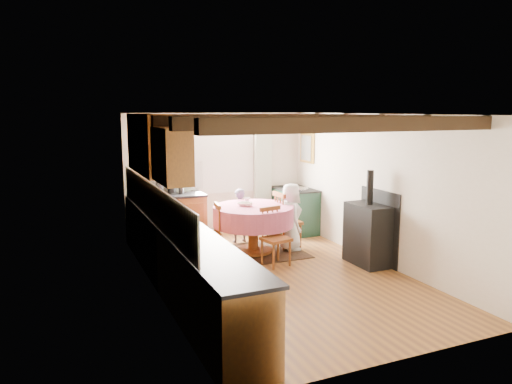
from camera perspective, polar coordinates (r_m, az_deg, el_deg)
name	(u,v)px	position (r m, az deg, el deg)	size (l,w,h in m)	color
floor	(277,275)	(7.45, 2.47, -9.71)	(3.60, 5.50, 0.00)	#935F28
ceiling	(278,114)	(7.03, 2.61, 9.08)	(3.60, 5.50, 0.00)	white
wall_back	(217,174)	(9.66, -4.58, 2.07)	(3.60, 0.00, 2.40)	silver
wall_front	(403,244)	(4.88, 16.82, -5.83)	(3.60, 0.00, 2.40)	silver
wall_left	(155,207)	(6.57, -11.73, -1.68)	(0.00, 5.50, 2.40)	silver
wall_right	(378,189)	(8.08, 14.10, 0.32)	(0.00, 5.50, 2.40)	silver
beam_a	(361,124)	(5.31, 12.17, 7.73)	(3.60, 0.16, 0.16)	black
beam_b	(313,122)	(6.15, 6.72, 8.11)	(3.60, 0.16, 0.16)	black
beam_c	(278,121)	(7.03, 2.61, 8.34)	(3.60, 0.16, 0.16)	black
beam_d	(251,119)	(7.94, -0.58, 8.50)	(3.60, 0.16, 0.16)	black
beam_e	(230,118)	(8.88, -3.10, 8.61)	(3.60, 0.16, 0.16)	black
splash_left	(152,203)	(6.87, -12.08, -1.21)	(0.02, 4.50, 0.55)	beige
splash_back	(167,177)	(9.38, -10.34, 1.71)	(1.40, 0.02, 0.55)	beige
base_cabinet_left	(179,259)	(6.83, -9.02, -7.77)	(0.60, 5.30, 0.88)	#9F6121
base_cabinet_back	(169,220)	(9.23, -10.11, -3.20)	(1.30, 0.60, 0.88)	#9F6121
worktop_left	(179,226)	(6.71, -8.96, -4.00)	(0.64, 5.30, 0.04)	black
worktop_back	(169,196)	(9.12, -10.16, -0.41)	(1.30, 0.64, 0.04)	black
wall_cabinet_glass	(148,144)	(7.68, -12.51, 5.55)	(0.34, 1.80, 0.90)	#9F6121
wall_cabinet_solid	(171,155)	(6.22, -9.85, 4.26)	(0.34, 0.90, 0.70)	#9F6121
window_frame	(222,154)	(9.64, -4.02, 4.45)	(1.34, 0.03, 1.54)	white
window_pane	(222,154)	(9.64, -4.03, 4.45)	(1.20, 0.01, 1.40)	white
curtain_left	(181,182)	(9.37, -8.72, 1.13)	(0.35, 0.10, 2.10)	silver
curtain_right	(263,177)	(9.93, 0.81, 1.72)	(0.35, 0.10, 2.10)	silver
curtain_rod	(223,123)	(9.52, -3.89, 8.00)	(0.03, 0.03, 2.00)	black
wall_picture	(307,148)	(9.92, 5.99, 5.15)	(0.04, 0.50, 0.60)	gold
wall_plate	(266,148)	(9.97, 1.18, 5.22)	(0.30, 0.30, 0.02)	silver
rug	(253,253)	(8.54, -0.32, -7.12)	(1.70, 1.32, 0.01)	black
dining_table	(253,230)	(8.43, -0.32, -4.44)	(1.38, 1.38, 0.83)	#D05E7D
chair_near	(276,237)	(7.77, 2.36, -5.26)	(0.40, 0.42, 0.94)	brown
chair_left	(208,232)	(8.12, -5.62, -4.65)	(0.40, 0.42, 0.94)	brown
chair_right	(288,220)	(8.78, 3.72, -3.26)	(0.44, 0.46, 1.02)	brown
aga_range	(295,210)	(9.89, 4.55, -2.10)	(0.65, 1.00, 0.92)	#1B3C2D
cast_iron_stove	(369,218)	(7.98, 13.03, -2.95)	(0.46, 0.76, 1.53)	black
child_far	(239,216)	(9.13, -2.01, -2.76)	(0.37, 0.24, 1.02)	#4A4760
child_right	(291,217)	(8.61, 4.08, -2.93)	(0.58, 0.38, 1.19)	silver
bowl_a	(244,204)	(8.38, -1.41, -1.42)	(0.22, 0.22, 0.05)	silver
bowl_b	(247,204)	(8.33, -1.02, -1.46)	(0.19, 0.19, 0.06)	silver
cup	(247,200)	(8.65, -1.05, -0.94)	(0.10, 0.10, 0.09)	silver
canister_tall	(160,188)	(9.13, -11.21, 0.44)	(0.14, 0.14, 0.24)	#262628
canister_wide	(172,188)	(9.26, -9.79, 0.43)	(0.16, 0.16, 0.18)	#262628
canister_slim	(181,187)	(9.13, -8.76, 0.60)	(0.09, 0.09, 0.26)	#262628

